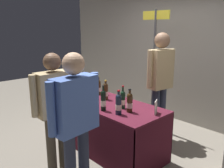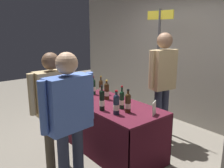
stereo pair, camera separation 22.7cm
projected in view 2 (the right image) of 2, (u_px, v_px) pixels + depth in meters
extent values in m
plane|color=gray|center=(112.00, 151.00, 3.58)|extent=(12.00, 12.00, 0.00)
cube|color=#9E998E|center=(190.00, 44.00, 4.37)|extent=(6.56, 0.12, 3.07)
cube|color=#4C1423|center=(112.00, 105.00, 3.40)|extent=(1.58, 0.78, 0.02)
cube|color=#3E101D|center=(91.00, 136.00, 3.26)|extent=(1.58, 0.01, 0.73)
cube|color=#3E101D|center=(131.00, 122.00, 3.73)|extent=(1.58, 0.01, 0.73)
cube|color=#3E101D|center=(84.00, 114.00, 4.09)|extent=(0.01, 0.78, 0.73)
cube|color=#3E101D|center=(152.00, 149.00, 2.90)|extent=(0.01, 0.78, 0.73)
cylinder|color=black|center=(122.00, 101.00, 3.19)|extent=(0.07, 0.07, 0.21)
sphere|color=black|center=(122.00, 94.00, 3.16)|extent=(0.07, 0.07, 0.07)
cylinder|color=black|center=(122.00, 90.00, 3.15)|extent=(0.03, 0.03, 0.09)
cylinder|color=maroon|center=(122.00, 87.00, 3.14)|extent=(0.03, 0.03, 0.02)
cylinder|color=beige|center=(122.00, 102.00, 3.19)|extent=(0.07, 0.07, 0.07)
cylinder|color=#38230F|center=(107.00, 92.00, 3.60)|extent=(0.08, 0.08, 0.22)
sphere|color=#38230F|center=(107.00, 85.00, 3.57)|extent=(0.08, 0.08, 0.08)
cylinder|color=#38230F|center=(107.00, 83.00, 3.56)|extent=(0.03, 0.03, 0.07)
cylinder|color=#B7932D|center=(107.00, 81.00, 3.55)|extent=(0.04, 0.04, 0.02)
cylinder|color=beige|center=(107.00, 93.00, 3.60)|extent=(0.08, 0.08, 0.07)
cylinder|color=#38230F|center=(128.00, 104.00, 3.04)|extent=(0.08, 0.08, 0.22)
sphere|color=#38230F|center=(128.00, 96.00, 3.02)|extent=(0.08, 0.08, 0.08)
cylinder|color=#38230F|center=(128.00, 93.00, 3.01)|extent=(0.03, 0.03, 0.08)
cylinder|color=black|center=(128.00, 90.00, 3.00)|extent=(0.04, 0.04, 0.02)
cylinder|color=beige|center=(128.00, 106.00, 3.05)|extent=(0.08, 0.08, 0.07)
cylinder|color=black|center=(102.00, 102.00, 3.12)|extent=(0.07, 0.07, 0.25)
sphere|color=black|center=(102.00, 93.00, 3.09)|extent=(0.07, 0.07, 0.07)
cylinder|color=black|center=(102.00, 90.00, 3.08)|extent=(0.03, 0.03, 0.08)
cylinder|color=black|center=(102.00, 86.00, 3.07)|extent=(0.03, 0.03, 0.02)
cylinder|color=beige|center=(102.00, 103.00, 3.12)|extent=(0.07, 0.07, 0.08)
cylinder|color=#38230F|center=(101.00, 88.00, 3.87)|extent=(0.07, 0.07, 0.21)
sphere|color=#38230F|center=(101.00, 82.00, 3.84)|extent=(0.06, 0.06, 0.06)
cylinder|color=#38230F|center=(101.00, 79.00, 3.83)|extent=(0.02, 0.02, 0.08)
cylinder|color=#B7932D|center=(101.00, 76.00, 3.82)|extent=(0.03, 0.03, 0.02)
cylinder|color=beige|center=(101.00, 89.00, 3.87)|extent=(0.07, 0.07, 0.07)
cylinder|color=#192333|center=(116.00, 106.00, 2.97)|extent=(0.08, 0.08, 0.23)
sphere|color=#192333|center=(116.00, 97.00, 2.95)|extent=(0.08, 0.08, 0.08)
cylinder|color=#192333|center=(116.00, 94.00, 2.94)|extent=(0.03, 0.03, 0.07)
cylinder|color=maroon|center=(116.00, 91.00, 2.93)|extent=(0.04, 0.04, 0.02)
cylinder|color=beige|center=(116.00, 107.00, 2.98)|extent=(0.08, 0.08, 0.07)
cylinder|color=black|center=(93.00, 88.00, 3.87)|extent=(0.07, 0.07, 0.22)
sphere|color=black|center=(93.00, 81.00, 3.85)|extent=(0.07, 0.07, 0.07)
cylinder|color=black|center=(93.00, 79.00, 3.84)|extent=(0.03, 0.03, 0.07)
cylinder|color=maroon|center=(93.00, 77.00, 3.83)|extent=(0.03, 0.03, 0.02)
cylinder|color=beige|center=(94.00, 89.00, 3.88)|extent=(0.07, 0.07, 0.07)
cylinder|color=silver|center=(107.00, 95.00, 3.87)|extent=(0.06, 0.06, 0.00)
cylinder|color=silver|center=(107.00, 93.00, 3.86)|extent=(0.01, 0.01, 0.06)
cone|color=silver|center=(107.00, 89.00, 3.84)|extent=(0.07, 0.07, 0.06)
cylinder|color=#590C19|center=(107.00, 90.00, 3.85)|extent=(0.04, 0.04, 0.01)
cube|color=silver|center=(154.00, 108.00, 2.96)|extent=(0.07, 0.13, 0.18)
cylinder|color=#2D3347|center=(164.00, 114.00, 3.87)|extent=(0.12, 0.12, 0.88)
cylinder|color=#2D3347|center=(157.00, 116.00, 3.80)|extent=(0.12, 0.12, 0.88)
cube|color=tan|center=(163.00, 70.00, 3.66)|extent=(0.27, 0.41, 0.62)
sphere|color=#8C664C|center=(165.00, 41.00, 3.55)|extent=(0.24, 0.24, 0.24)
cylinder|color=tan|center=(174.00, 67.00, 3.77)|extent=(0.08, 0.08, 0.57)
cylinder|color=tan|center=(151.00, 70.00, 3.54)|extent=(0.08, 0.08, 0.57)
cylinder|color=#2D3347|center=(64.00, 167.00, 2.47)|extent=(0.12, 0.12, 0.80)
cylinder|color=#2D3347|center=(78.00, 160.00, 2.60)|extent=(0.12, 0.12, 0.80)
cube|color=#4C6BB7|center=(69.00, 104.00, 2.37)|extent=(0.26, 0.49, 0.57)
sphere|color=tan|center=(67.00, 63.00, 2.27)|extent=(0.22, 0.22, 0.22)
cylinder|color=#4C6BB7|center=(43.00, 108.00, 2.17)|extent=(0.08, 0.08, 0.52)
cylinder|color=#4C6BB7|center=(90.00, 96.00, 2.56)|extent=(0.08, 0.08, 0.52)
cylinder|color=#4C4233|center=(49.00, 143.00, 3.03)|extent=(0.12, 0.12, 0.77)
cylinder|color=#4C4233|center=(61.00, 139.00, 3.13)|extent=(0.12, 0.12, 0.77)
cube|color=tan|center=(52.00, 93.00, 2.92)|extent=(0.21, 0.44, 0.55)
sphere|color=brown|center=(50.00, 61.00, 2.83)|extent=(0.21, 0.21, 0.21)
cylinder|color=tan|center=(32.00, 95.00, 2.76)|extent=(0.08, 0.08, 0.50)
cylinder|color=tan|center=(71.00, 87.00, 3.08)|extent=(0.08, 0.08, 0.50)
cylinder|color=#47474C|center=(157.00, 72.00, 4.12)|extent=(0.04, 0.04, 2.14)
cube|color=yellow|center=(160.00, 15.00, 3.89)|extent=(0.55, 0.02, 0.15)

